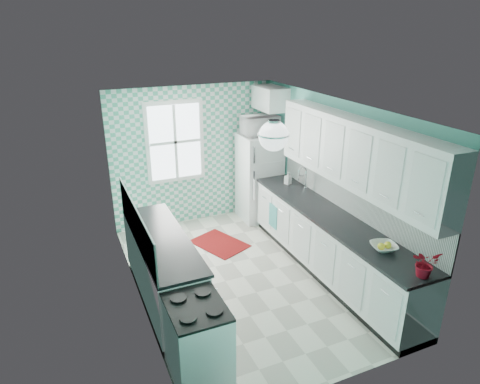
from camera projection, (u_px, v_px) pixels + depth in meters
name	position (u px, v px, depth m)	size (l,w,h in m)	color
floor	(244.00, 277.00, 6.32)	(3.00, 4.40, 0.02)	silver
ceiling	(244.00, 107.00, 5.37)	(3.00, 4.40, 0.02)	white
wall_back	(194.00, 155.00, 7.72)	(3.00, 0.02, 2.50)	#62C8B6
wall_front	(341.00, 284.00, 3.97)	(3.00, 0.02, 2.50)	#62C8B6
wall_left	(133.00, 218.00, 5.28)	(0.02, 4.40, 2.50)	#62C8B6
wall_right	(336.00, 183.00, 6.41)	(0.02, 4.40, 2.50)	#62C8B6
accent_wall	(194.00, 156.00, 7.70)	(3.00, 0.01, 2.50)	#49AE8F
window	(175.00, 142.00, 7.44)	(1.04, 0.05, 1.44)	white
backsplash_right	(351.00, 196.00, 6.08)	(0.02, 3.60, 0.51)	white
backsplash_left	(136.00, 224.00, 5.25)	(0.02, 2.15, 0.51)	white
upper_cabinets_right	(356.00, 154.00, 5.59)	(0.33, 3.20, 0.90)	white
upper_cabinet_fridge	(269.00, 98.00, 7.51)	(0.40, 0.74, 0.40)	white
ceiling_light	(274.00, 136.00, 4.76)	(0.34, 0.34, 0.35)	silver
base_cabinets_right	(330.00, 246.00, 6.25)	(0.60, 3.60, 0.90)	white
countertop_right	(331.00, 217.00, 6.07)	(0.63, 3.60, 0.04)	black
base_cabinets_left	(163.00, 271.00, 5.64)	(0.60, 2.15, 0.90)	white
countertop_left	(162.00, 239.00, 5.46)	(0.63, 2.15, 0.04)	black
fridge	(259.00, 177.00, 7.94)	(0.70, 0.70, 1.62)	white
stove	(198.00, 340.00, 4.42)	(0.58, 0.72, 0.86)	silver
sink	(296.00, 192.00, 6.93)	(0.47, 0.40, 0.53)	silver
rug	(220.00, 244.00, 7.23)	(0.63, 0.90, 0.01)	#820805
dish_towel	(273.00, 216.00, 7.13)	(0.02, 0.27, 0.40)	#46A788
fruit_bowl	(384.00, 247.00, 5.16)	(0.31, 0.31, 0.08)	white
potted_plant	(425.00, 264.00, 4.58)	(0.28, 0.24, 0.31)	red
soap_bottle	(288.00, 178.00, 7.21)	(0.09, 0.10, 0.21)	#86A2B3
microwave	(260.00, 125.00, 7.57)	(0.62, 0.42, 0.34)	silver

